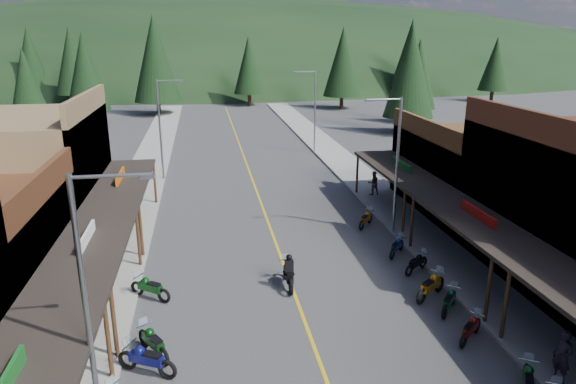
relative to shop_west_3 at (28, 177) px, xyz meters
name	(u,v)px	position (x,y,z in m)	size (l,w,h in m)	color
ground	(301,311)	(13.78, -11.30, -3.52)	(220.00, 220.00, 0.00)	#38383A
centerline	(254,183)	(13.78, 8.70, -3.51)	(0.15, 90.00, 0.01)	gold
sidewalk_west	(141,187)	(5.08, 8.70, -3.44)	(3.40, 94.00, 0.15)	gray
sidewalk_east	(359,177)	(22.48, 8.70, -3.44)	(3.40, 94.00, 0.15)	gray
shop_west_3	(28,177)	(0.00, 0.00, 0.00)	(10.90, 10.20, 8.20)	brown
shop_east_3	(473,173)	(27.54, 0.00, -0.99)	(10.90, 10.20, 6.20)	#4C2D16
streetlight_0	(91,300)	(6.83, -17.30, 0.94)	(2.16, 0.18, 8.00)	gray
streetlight_1	(162,125)	(6.83, 10.70, 0.94)	(2.16, 0.18, 8.00)	gray
streetlight_2	(395,160)	(20.74, -3.30, 0.94)	(2.16, 0.18, 8.00)	gray
streetlight_3	(313,108)	(20.74, 18.70, 0.94)	(2.16, 0.18, 8.00)	gray
ridge_hill	(214,75)	(13.78, 123.70, -3.52)	(310.00, 140.00, 60.00)	black
pine_1	(72,61)	(-10.22, 58.70, 3.72)	(5.88, 5.88, 12.50)	black
pine_2	(155,59)	(3.78, 46.70, 4.47)	(6.72, 6.72, 14.00)	black
pine_3	(249,65)	(17.78, 54.70, 2.96)	(5.04, 5.04, 11.00)	black
pine_4	(343,62)	(31.78, 48.70, 3.72)	(5.88, 5.88, 12.50)	black
pine_5	(411,53)	(47.78, 60.70, 4.47)	(6.72, 6.72, 14.00)	black
pine_6	(495,64)	(59.78, 52.70, 2.96)	(5.04, 5.04, 11.00)	black
pine_7	(30,59)	(-18.22, 64.70, 3.72)	(5.88, 5.88, 12.50)	black
pine_8	(27,87)	(-8.22, 28.70, 2.46)	(4.48, 4.48, 10.00)	black
pine_9	(418,74)	(37.78, 33.70, 2.86)	(4.93, 4.93, 10.80)	black
pine_10	(85,72)	(-4.22, 38.70, 3.27)	(5.38, 5.38, 11.60)	black
pine_11	(410,72)	(33.78, 26.70, 3.67)	(5.82, 5.82, 12.40)	black
bike_west_6	(147,358)	(7.74, -14.56, -2.88)	(0.75, 2.25, 1.29)	navy
bike_west_7	(153,341)	(7.87, -13.50, -2.90)	(0.72, 2.15, 1.23)	#0B3810
bike_west_8	(150,287)	(7.37, -9.14, -2.91)	(0.71, 2.12, 1.21)	#0D4213
bike_east_5	(528,380)	(20.11, -17.66, -2.97)	(0.65, 1.94, 1.11)	#0C3E15
bike_east_6	(471,328)	(19.81, -14.47, -2.98)	(0.63, 1.90, 1.09)	maroon
bike_east_7	(449,300)	(19.99, -12.32, -2.96)	(0.65, 1.94, 1.11)	#0E4625
bike_east_8	(431,285)	(19.71, -11.08, -2.88)	(0.74, 2.23, 1.28)	#C67A0E
bike_east_9	(417,262)	(20.13, -8.53, -2.98)	(0.63, 1.88, 1.07)	black
bike_east_10	(397,246)	(19.93, -6.38, -2.98)	(0.63, 1.88, 1.07)	navy
bike_east_11	(366,218)	(19.60, -2.06, -2.97)	(0.64, 1.92, 1.10)	#AE580C
rider_on_bike	(288,273)	(13.63, -8.98, -2.82)	(0.81, 2.30, 1.74)	black
pedestrian_east_a	(562,356)	(21.46, -17.38, -2.43)	(0.68, 0.45, 1.88)	black
pedestrian_east_b	(373,183)	(21.99, 3.75, -2.50)	(0.85, 0.49, 1.75)	brown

